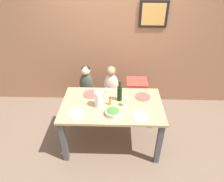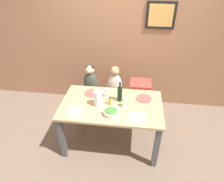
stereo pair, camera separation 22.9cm
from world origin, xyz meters
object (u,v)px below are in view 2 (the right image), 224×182
Objects in this scene: person_child_left at (91,80)px; wine_glass_far at (107,90)px; chair_far_left at (92,96)px; salad_bowl_large at (111,112)px; dinner_plate_front_left at (74,112)px; person_child_center at (115,81)px; chair_far_center at (115,98)px; paper_towel_roll at (98,98)px; wine_glass_near at (125,100)px; dinner_plate_back_right at (144,98)px; chair_right_highchair at (140,91)px; dinner_plate_back_left at (92,93)px; wine_bottle at (120,94)px; dinner_plate_front_right at (137,118)px.

wine_glass_far is (0.37, -0.52, 0.15)m from person_child_left.
chair_far_left is 2.19× the size of salad_bowl_large.
dinner_plate_front_left reaches higher than chair_far_left.
person_child_center is 1.02m from dinner_plate_front_left.
chair_far_center is 0.90m from paper_towel_roll.
wine_glass_near is at bearing -48.04° from chair_far_left.
dinner_plate_back_right is (0.27, 0.23, -0.11)m from wine_glass_near.
chair_right_highchair is at bearing 66.82° from salad_bowl_large.
person_child_left reaches higher than chair_right_highchair.
paper_towel_roll reaches higher than wine_glass_near.
wine_glass_far reaches higher than chair_far_center.
dinner_plate_back_left is 0.79m from dinner_plate_back_right.
salad_bowl_large is 0.57m from dinner_plate_back_left.
chair_far_center is 0.78m from wine_bottle.
paper_towel_roll reaches higher than dinner_plate_back_left.
person_child_center is 0.76m from paper_towel_roll.
chair_far_center is at bearing 93.60° from salad_bowl_large.
person_child_center reaches higher than chair_far_center.
wine_bottle is at bearing 27.53° from paper_towel_roll.
dinner_plate_back_left reaches higher than chair_far_left.
person_child_center is at bearing 83.54° from wine_glass_far.
person_child_left reaches higher than salad_bowl_large.
person_child_center is 2.45× the size of dinner_plate_back_left.
person_child_center is 0.54m from dinner_plate_back_left.
chair_far_center is at bearing 0.00° from chair_far_left.
person_child_center is 3.38× the size of wine_glass_far.
chair_right_highchair reaches higher than chair_far_left.
dinner_plate_back_right is (0.49, -0.50, 0.04)m from person_child_center.
chair_far_center is 1.09m from dinner_plate_front_right.
wine_glass_far is 0.79× the size of salad_bowl_large.
chair_right_highchair is 1.35× the size of person_child_center.
person_child_center reaches higher than chair_far_left.
dinner_plate_back_left is at bearing 145.03° from dinner_plate_front_right.
wine_glass_far is at bearing -134.20° from chair_right_highchair.
person_child_left reaches higher than dinner_plate_front_right.
dinner_plate_back_right reaches higher than chair_far_left.
wine_bottle is at bearing -76.36° from person_child_center.
chair_far_center is 1.50× the size of wine_bottle.
dinner_plate_front_left and dinner_plate_front_right have the same top height.
wine_glass_far is 0.41m from salad_bowl_large.
dinner_plate_back_left and dinner_plate_back_right have the same top height.
wine_glass_far reaches higher than dinner_plate_back_left.
dinner_plate_front_right reaches higher than chair_far_left.
wine_glass_near is (0.08, -0.14, -0.00)m from wine_bottle.
salad_bowl_large reaches higher than dinner_plate_back_left.
chair_far_left and chair_far_center have the same top height.
chair_far_center is 1.00m from salad_bowl_large.
dinner_plate_front_left is (-0.58, -0.34, -0.11)m from wine_bottle.
chair_right_highchair is 1.29m from dinner_plate_front_left.
chair_far_center is 2.00× the size of dinner_plate_front_right.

